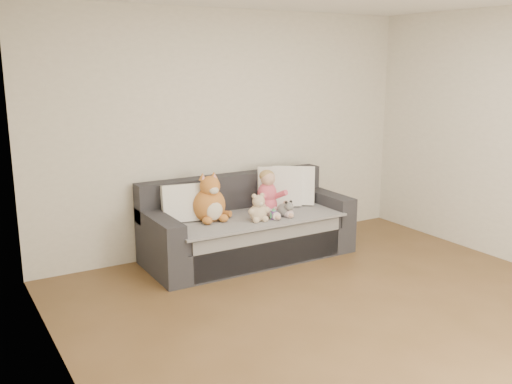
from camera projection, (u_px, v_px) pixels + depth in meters
room_shell at (354, 159)px, 4.51m from camera, size 5.00×5.00×5.00m
sofa at (247, 229)px, 6.09m from camera, size 2.20×0.94×0.85m
cushion_left at (182, 203)px, 5.74m from camera, size 0.44×0.26×0.39m
cushion_right_back at (279, 186)px, 6.35m from camera, size 0.53×0.42×0.46m
cushion_right_front at (293, 185)px, 6.42m from camera, size 0.51×0.46×0.45m
toddler at (269, 195)px, 6.05m from camera, size 0.33×0.47×0.47m
plush_cat at (210, 202)px, 5.76m from camera, size 0.42×0.36×0.52m
teddy_bear at (259, 210)px, 5.75m from camera, size 0.23×0.17×0.29m
plush_cow at (285, 209)px, 5.94m from camera, size 0.15×0.23×0.18m
sippy_cup at (274, 214)px, 5.83m from camera, size 0.10×0.08×0.12m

